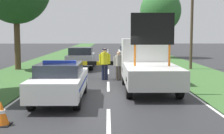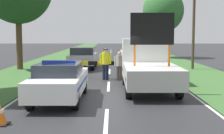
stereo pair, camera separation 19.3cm
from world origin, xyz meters
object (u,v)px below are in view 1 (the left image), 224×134
police_car (61,81)px  utility_pole (192,7)px  queued_car_sedan_silver (81,57)px  police_officer (105,61)px  road_barrier (106,64)px  traffic_cone_near_police (1,113)px  work_truck (148,65)px  roadside_tree_near_left (161,11)px  traffic_cone_centre_front (150,72)px  queued_car_van_white (128,53)px  pedestrian_civilian (119,63)px

police_car → utility_pole: 14.08m
queued_car_sedan_silver → utility_pole: 9.04m
police_officer → utility_pole: (6.33, 5.40, 3.47)m
road_barrier → traffic_cone_near_police: (-2.90, -9.43, -0.50)m
work_truck → queued_car_sedan_silver: work_truck is taller
queued_car_sedan_silver → roadside_tree_near_left: 14.00m
police_car → traffic_cone_centre_front: 7.99m
queued_car_van_white → traffic_cone_near_police: bearing=76.6°
road_barrier → queued_car_sedan_silver: queued_car_sedan_silver is taller
pedestrian_civilian → roadside_tree_near_left: (5.20, 17.25, 4.21)m
traffic_cone_centre_front → utility_pole: 7.03m
work_truck → traffic_cone_near_police: size_ratio=8.07×
queued_car_van_white → roadside_tree_near_left: (3.86, 5.15, 4.36)m
police_officer → traffic_cone_near_police: size_ratio=2.60×
queued_car_van_white → queued_car_sedan_silver: bearing=54.6°
road_barrier → police_officer: size_ratio=1.83×
queued_car_sedan_silver → queued_car_van_white: (3.99, 5.61, -0.04)m
work_truck → pedestrian_civilian: 3.10m
queued_car_van_white → utility_pole: size_ratio=0.50×
police_officer → utility_pole: utility_pole is taller
road_barrier → queued_car_sedan_silver: 6.07m
traffic_cone_centre_front → traffic_cone_near_police: bearing=-119.2°
police_car → traffic_cone_near_police: police_car is taller
road_barrier → roadside_tree_near_left: roadside_tree_near_left is taller
police_car → queued_car_sedan_silver: size_ratio=1.10×
road_barrier → queued_car_sedan_silver: size_ratio=0.72×
work_truck → queued_car_van_white: size_ratio=1.25×
traffic_cone_near_police → pedestrian_civilian: bearing=67.4°
traffic_cone_near_police → utility_pole: 17.48m
pedestrian_civilian → traffic_cone_near_police: bearing=-96.6°
roadside_tree_near_left → utility_pole: size_ratio=0.85×
pedestrian_civilian → queued_car_sedan_silver: size_ratio=0.36×
road_barrier → roadside_tree_near_left: size_ratio=0.43×
police_officer → queued_car_sedan_silver: (-1.87, 6.30, -0.23)m
traffic_cone_near_police → traffic_cone_centre_front: traffic_cone_near_police is taller
queued_car_van_white → utility_pole: 8.60m
utility_pole → road_barrier: bearing=-142.2°
police_officer → traffic_cone_near_police: bearing=81.9°
traffic_cone_near_police → queued_car_van_white: bearing=76.6°
roadside_tree_near_left → police_car: bearing=-108.6°
road_barrier → queued_car_van_white: 11.55m
queued_car_van_white → utility_pole: utility_pole is taller
road_barrier → pedestrian_civilian: 1.03m
roadside_tree_near_left → road_barrier: bearing=-109.7°
queued_car_sedan_silver → roadside_tree_near_left: size_ratio=0.60×
road_barrier → utility_pole: bearing=32.9°
pedestrian_civilian → traffic_cone_centre_front: bearing=49.2°
police_car → traffic_cone_near_police: (-1.18, -3.31, -0.44)m
pedestrian_civilian → work_truck: bearing=-49.9°
road_barrier → pedestrian_civilian: (0.72, -0.74, 0.11)m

